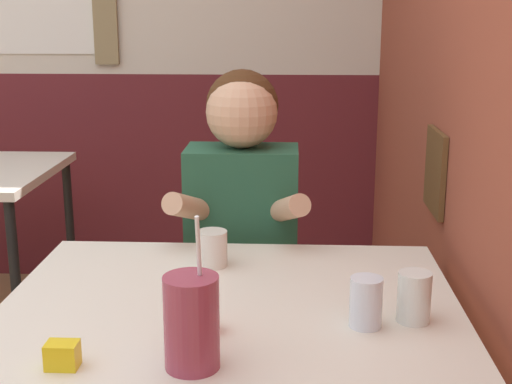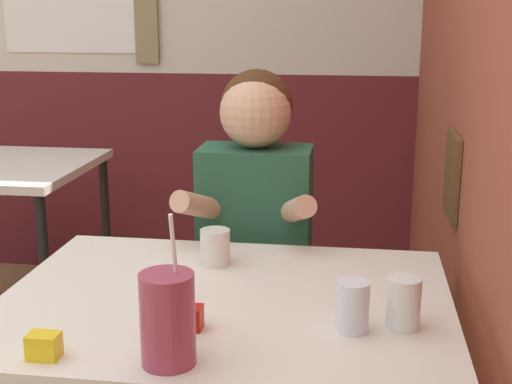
# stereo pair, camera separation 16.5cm
# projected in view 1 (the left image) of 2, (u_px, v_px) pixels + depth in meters

# --- Properties ---
(brick_wall_right) EXTENTS (0.08, 4.43, 2.70)m
(brick_wall_right) POSITION_uv_depth(u_px,v_px,m) (436.00, 31.00, 2.34)
(brick_wall_right) COLOR brown
(brick_wall_right) RESTS_ON ground_plane
(back_wall) EXTENTS (5.57, 0.09, 2.70)m
(back_wall) POSITION_uv_depth(u_px,v_px,m) (123.00, 22.00, 3.61)
(back_wall) COLOR beige
(back_wall) RESTS_ON ground_plane
(main_table) EXTENTS (1.05, 0.81, 0.77)m
(main_table) POSITION_uv_depth(u_px,v_px,m) (231.00, 327.00, 1.66)
(main_table) COLOR beige
(main_table) RESTS_ON ground_plane
(person_seated) EXTENTS (0.42, 0.41, 1.25)m
(person_seated) POSITION_uv_depth(u_px,v_px,m) (242.00, 256.00, 2.23)
(person_seated) COLOR #235138
(person_seated) RESTS_ON ground_plane
(cocktail_pitcher) EXTENTS (0.10, 0.10, 0.30)m
(cocktail_pitcher) POSITION_uv_depth(u_px,v_px,m) (192.00, 322.00, 1.31)
(cocktail_pitcher) COLOR #99384C
(cocktail_pitcher) RESTS_ON main_table
(glass_near_pitcher) EXTENTS (0.07, 0.07, 0.11)m
(glass_near_pitcher) POSITION_uv_depth(u_px,v_px,m) (366.00, 302.00, 1.49)
(glass_near_pitcher) COLOR silver
(glass_near_pitcher) RESTS_ON main_table
(glass_center) EXTENTS (0.07, 0.07, 0.11)m
(glass_center) POSITION_uv_depth(u_px,v_px,m) (414.00, 297.00, 1.52)
(glass_center) COLOR silver
(glass_center) RESTS_ON main_table
(glass_far_side) EXTENTS (0.08, 0.08, 0.09)m
(glass_far_side) POSITION_uv_depth(u_px,v_px,m) (212.00, 248.00, 1.85)
(glass_far_side) COLOR silver
(glass_far_side) RESTS_ON main_table
(condiment_ketchup) EXTENTS (0.06, 0.04, 0.05)m
(condiment_ketchup) POSITION_uv_depth(u_px,v_px,m) (203.00, 320.00, 1.48)
(condiment_ketchup) COLOR #B7140F
(condiment_ketchup) RESTS_ON main_table
(condiment_mustard) EXTENTS (0.06, 0.04, 0.05)m
(condiment_mustard) POSITION_uv_depth(u_px,v_px,m) (62.00, 355.00, 1.33)
(condiment_mustard) COLOR yellow
(condiment_mustard) RESTS_ON main_table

